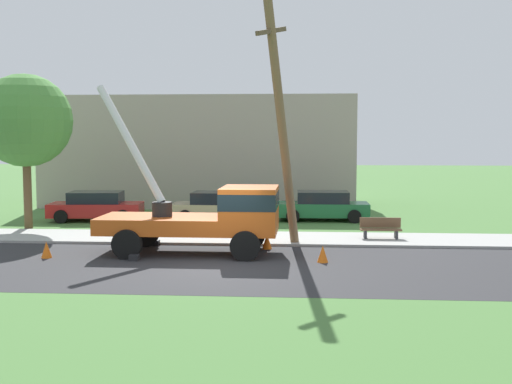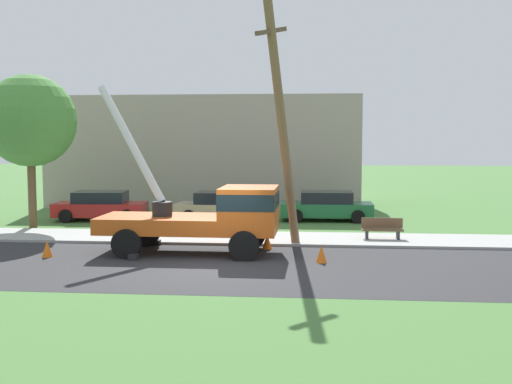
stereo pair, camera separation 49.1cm
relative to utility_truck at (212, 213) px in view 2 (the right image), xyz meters
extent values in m
plane|color=#477538|center=(0.51, 9.84, -1.41)|extent=(120.00, 120.00, 0.00)
cube|color=#2B2B2D|center=(0.51, -2.16, -1.40)|extent=(80.00, 7.51, 0.01)
cube|color=#9E9E99|center=(0.51, 3.14, -1.36)|extent=(80.00, 3.09, 0.10)
cube|color=#C65119|center=(-1.80, 0.00, -0.38)|extent=(4.33, 2.45, 0.55)
cube|color=#C65119|center=(1.30, -0.03, 0.14)|extent=(1.93, 2.42, 1.60)
cube|color=#19232D|center=(1.30, -0.03, 0.49)|extent=(1.95, 2.44, 0.56)
cylinder|color=black|center=(-1.78, 0.00, 0.14)|extent=(0.70, 0.70, 0.50)
cylinder|color=silver|center=(-3.05, 0.67, 2.44)|extent=(2.87, 1.68, 4.26)
cube|color=black|center=(-2.42, -1.44, -1.31)|extent=(0.30, 0.30, 0.20)
cube|color=black|center=(-2.39, 1.46, -1.31)|extent=(0.30, 0.30, 0.20)
cylinder|color=black|center=(1.24, -1.23, -0.91)|extent=(1.00, 0.30, 1.00)
cylinder|color=black|center=(1.27, 1.17, -0.91)|extent=(1.00, 0.30, 1.00)
cylinder|color=black|center=(-2.73, -1.19, -0.91)|extent=(1.00, 0.30, 1.00)
cylinder|color=black|center=(-2.70, 1.21, -0.91)|extent=(1.00, 0.30, 1.00)
cylinder|color=brown|center=(2.36, 1.28, 2.98)|extent=(1.40, 2.13, 8.85)
cube|color=brown|center=(2.00, 0.63, 6.32)|extent=(1.02, 1.64, 0.55)
cone|color=orange|center=(3.78, -1.29, -1.13)|extent=(0.36, 0.36, 0.56)
cone|color=orange|center=(-5.49, -1.19, -1.13)|extent=(0.36, 0.36, 0.56)
cone|color=orange|center=(1.84, 1.06, -1.13)|extent=(0.36, 0.36, 0.56)
cube|color=#B21E1E|center=(-6.85, 8.21, -0.86)|extent=(4.54, 2.19, 0.65)
cube|color=black|center=(-6.85, 8.21, -0.26)|extent=(2.60, 1.87, 0.55)
cylinder|color=black|center=(-5.33, 7.45, -1.09)|extent=(0.64, 0.22, 0.64)
cylinder|color=black|center=(-5.49, 9.24, -1.09)|extent=(0.64, 0.22, 0.64)
cylinder|color=black|center=(-8.22, 7.18, -1.09)|extent=(0.64, 0.22, 0.64)
cylinder|color=black|center=(-8.38, 8.98, -1.09)|extent=(0.64, 0.22, 0.64)
cube|color=tan|center=(-0.89, 8.42, -0.86)|extent=(4.47, 1.97, 0.65)
cube|color=black|center=(-0.89, 8.42, -0.26)|extent=(2.53, 1.75, 0.55)
cylinder|color=black|center=(0.52, 7.46, -1.09)|extent=(0.64, 0.22, 0.64)
cylinder|color=black|center=(0.60, 9.26, -1.09)|extent=(0.64, 0.22, 0.64)
cylinder|color=black|center=(-2.38, 7.57, -1.09)|extent=(0.64, 0.22, 0.64)
cylinder|color=black|center=(-2.31, 9.37, -1.09)|extent=(0.64, 0.22, 0.64)
cube|color=#1E6638|center=(4.12, 9.12, -0.86)|extent=(4.42, 1.84, 0.65)
cube|color=black|center=(4.12, 9.12, -0.26)|extent=(2.48, 1.68, 0.55)
cylinder|color=black|center=(5.59, 8.23, -1.09)|extent=(0.64, 0.22, 0.64)
cylinder|color=black|center=(5.57, 10.03, -1.09)|extent=(0.64, 0.22, 0.64)
cylinder|color=black|center=(2.68, 8.21, -1.09)|extent=(0.64, 0.22, 0.64)
cylinder|color=black|center=(2.66, 10.00, -1.09)|extent=(0.64, 0.22, 0.64)
cube|color=brown|center=(6.19, 3.14, -0.96)|extent=(1.60, 0.44, 0.06)
cube|color=brown|center=(6.19, 3.34, -0.71)|extent=(1.60, 0.06, 0.40)
cube|color=#333338|center=(5.59, 3.14, -1.18)|extent=(0.10, 0.40, 0.45)
cube|color=#333338|center=(6.79, 3.14, -1.18)|extent=(0.10, 0.40, 0.45)
cylinder|color=brown|center=(-9.05, 5.50, 0.83)|extent=(0.36, 0.36, 4.47)
sphere|color=#4C8C3D|center=(-9.05, 5.50, 3.38)|extent=(4.08, 4.08, 4.08)
cube|color=#A5998C|center=(-2.92, 16.10, 1.79)|extent=(18.00, 6.00, 6.40)
camera|label=1|loc=(3.06, -21.77, 2.67)|focal=44.59mm
camera|label=2|loc=(3.55, -21.73, 2.67)|focal=44.59mm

